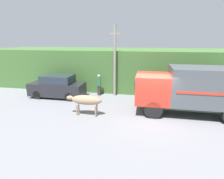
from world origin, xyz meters
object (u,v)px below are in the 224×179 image
utility_pole (115,60)px  brown_cow (86,100)px  pedestrian_on_hill (99,84)px  cargo_truck (195,89)px  parked_suv (57,87)px

utility_pole → brown_cow: bearing=-103.5°
pedestrian_on_hill → utility_pole: bearing=-150.3°
cargo_truck → pedestrian_on_hill: size_ratio=3.84×
parked_suv → utility_pole: 4.99m
cargo_truck → pedestrian_on_hill: cargo_truck is taller
cargo_truck → utility_pole: utility_pole is taller
brown_cow → cargo_truck: bearing=20.5°
pedestrian_on_hill → utility_pole: 2.30m
pedestrian_on_hill → brown_cow: bearing=113.7°
brown_cow → utility_pole: utility_pole is taller
brown_cow → utility_pole: size_ratio=0.40×
parked_suv → utility_pole: utility_pole is taller
cargo_truck → brown_cow: 6.51m
brown_cow → utility_pole: 4.72m
brown_cow → parked_suv: parked_suv is taller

